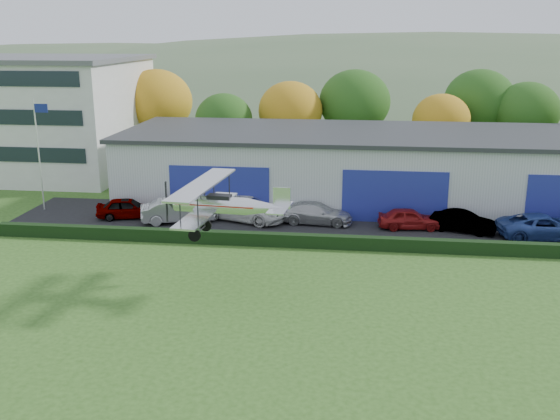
# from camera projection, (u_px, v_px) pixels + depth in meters

# --- Properties ---
(ground) EXTENTS (300.00, 300.00, 0.00)m
(ground) POSITION_uv_depth(u_px,v_px,m) (281.00, 395.00, 22.60)
(ground) COLOR #2F551B
(ground) RESTS_ON ground
(apron) EXTENTS (48.00, 9.00, 0.05)m
(apron) POSITION_uv_depth(u_px,v_px,m) (363.00, 226.00, 42.30)
(apron) COLOR black
(apron) RESTS_ON ground
(hedge) EXTENTS (46.00, 0.60, 0.80)m
(hedge) POSITION_uv_depth(u_px,v_px,m) (364.00, 243.00, 37.62)
(hedge) COLOR black
(hedge) RESTS_ON ground
(hangar) EXTENTS (40.60, 12.60, 5.30)m
(hangar) POSITION_uv_depth(u_px,v_px,m) (391.00, 167.00, 48.02)
(hangar) COLOR #B2B7BC
(hangar) RESTS_ON ground
(office_block) EXTENTS (20.60, 15.60, 10.40)m
(office_block) POSITION_uv_depth(u_px,v_px,m) (24.00, 115.00, 57.95)
(office_block) COLOR silver
(office_block) RESTS_ON ground
(flagpole) EXTENTS (1.05, 0.10, 8.00)m
(flagpole) POSITION_uv_depth(u_px,v_px,m) (39.00, 145.00, 44.69)
(flagpole) COLOR silver
(flagpole) RESTS_ON ground
(tree_belt) EXTENTS (75.70, 13.22, 10.12)m
(tree_belt) POSITION_uv_depth(u_px,v_px,m) (342.00, 108.00, 59.79)
(tree_belt) COLOR #3D2614
(tree_belt) RESTS_ON ground
(distant_hills) EXTENTS (430.00, 196.00, 56.00)m
(distant_hills) POSITION_uv_depth(u_px,v_px,m) (331.00, 137.00, 160.40)
(distant_hills) COLOR #4C6642
(distant_hills) RESTS_ON ground
(car_0) EXTENTS (4.45, 2.64, 1.42)m
(car_0) POSITION_uv_depth(u_px,v_px,m) (127.00, 208.00, 43.78)
(car_0) COLOR gray
(car_0) RESTS_ON apron
(car_1) EXTENTS (5.23, 3.30, 1.63)m
(car_1) POSITION_uv_depth(u_px,v_px,m) (178.00, 210.00, 42.83)
(car_1) COLOR silver
(car_1) RESTS_ON apron
(car_2) EXTENTS (6.29, 4.50, 1.59)m
(car_2) POSITION_uv_depth(u_px,v_px,m) (247.00, 209.00, 43.27)
(car_2) COLOR silver
(car_2) RESTS_ON apron
(car_3) EXTENTS (5.00, 2.35, 1.41)m
(car_3) POSITION_uv_depth(u_px,v_px,m) (316.00, 213.00, 42.56)
(car_3) COLOR silver
(car_3) RESTS_ON apron
(car_4) EXTENTS (4.15, 1.99, 1.37)m
(car_4) POSITION_uv_depth(u_px,v_px,m) (409.00, 218.00, 41.41)
(car_4) COLOR maroon
(car_4) RESTS_ON apron
(car_5) EXTENTS (4.34, 2.67, 1.35)m
(car_5) POSITION_uv_depth(u_px,v_px,m) (463.00, 222.00, 40.75)
(car_5) COLOR gray
(car_5) RESTS_ON apron
(car_6) EXTENTS (5.88, 3.27, 1.55)m
(car_6) POSITION_uv_depth(u_px,v_px,m) (544.00, 227.00, 39.32)
(car_6) COLOR navy
(car_6) RESTS_ON apron
(biplane) EXTENTS (6.36, 7.30, 2.72)m
(biplane) POSITION_uv_depth(u_px,v_px,m) (221.00, 203.00, 31.04)
(biplane) COLOR silver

